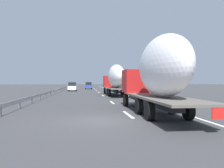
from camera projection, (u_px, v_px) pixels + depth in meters
name	position (u px, v px, depth m)	size (l,w,h in m)	color
ground_plane	(89.00, 91.00, 52.19)	(260.00, 260.00, 0.00)	#38383A
lane_stripe_0	(128.00, 114.00, 14.67)	(3.20, 0.20, 0.01)	white
lane_stripe_1	(112.00, 102.00, 23.31)	(3.20, 0.20, 0.01)	white
lane_stripe_2	(103.00, 95.00, 35.13)	(3.20, 0.20, 0.01)	white
lane_stripe_3	(99.00, 92.00, 44.95)	(3.20, 0.20, 0.01)	white
lane_stripe_4	(96.00, 90.00, 54.88)	(3.20, 0.20, 0.01)	white
lane_stripe_5	(95.00, 89.00, 62.29)	(3.20, 0.20, 0.01)	white
lane_stripe_6	(94.00, 89.00, 68.92)	(3.20, 0.20, 0.01)	white
lane_stripe_7	(92.00, 87.00, 89.74)	(3.20, 0.20, 0.01)	white
edge_line_right	(111.00, 90.00, 57.80)	(110.00, 0.20, 0.01)	white
truck_lead	(115.00, 78.00, 34.59)	(14.11, 2.55, 4.57)	#B21919
truck_trailing	(157.00, 73.00, 14.61)	(13.24, 2.55, 4.81)	#B21919
car_blue_sedan	(88.00, 86.00, 65.95)	(4.65, 1.91, 1.97)	#28479E
car_white_van	(72.00, 87.00, 51.39)	(4.21, 1.88, 1.98)	white
road_sign	(116.00, 82.00, 56.19)	(0.10, 0.90, 3.00)	gray
tree_0	(121.00, 76.00, 82.07)	(2.57, 2.57, 6.99)	#472D19
tree_1	(109.00, 77.00, 100.22)	(2.57, 2.57, 7.05)	#472D19
tree_2	(115.00, 76.00, 82.98)	(3.53, 3.53, 6.78)	#472D19
tree_3	(170.00, 67.00, 31.33)	(3.84, 3.84, 6.43)	#472D19
guardrail_median	(63.00, 88.00, 54.45)	(94.00, 0.10, 0.76)	#9EA0A5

